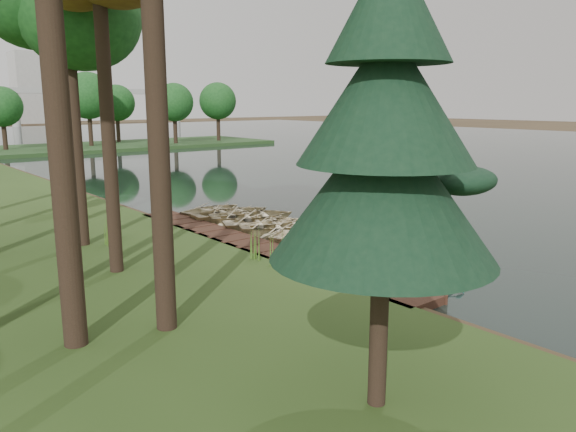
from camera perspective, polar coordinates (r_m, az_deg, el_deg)
ground at (r=22.19m, az=-0.10°, el=-3.00°), size 300.00×300.00×0.00m
water at (r=57.21m, az=10.58°, el=5.80°), size 130.00×200.00×0.05m
boardwalk at (r=21.21m, az=-3.45°, el=-3.29°), size 1.60×16.00×0.30m
peninsula at (r=70.24m, az=-21.51°, el=6.40°), size 50.00×14.00×0.45m
far_trees at (r=69.08m, az=-24.56°, el=11.25°), size 45.60×5.60×8.80m
building_a at (r=162.61m, az=-24.38°, el=11.77°), size 10.00×8.00×18.00m
rowboat_0 at (r=18.45m, az=14.44°, el=-5.14°), size 3.97×3.50×0.68m
rowboat_1 at (r=19.30m, az=10.78°, el=-4.12°), size 3.81×2.84×0.76m
rowboat_2 at (r=20.17m, az=8.47°, el=-3.56°), size 3.61×3.17×0.62m
rowboat_3 at (r=21.22m, az=5.84°, el=-2.49°), size 4.25×3.37×0.79m
rowboat_4 at (r=22.28m, az=3.74°, el=-1.74°), size 4.25×3.22×0.83m
rowboat_5 at (r=22.89m, az=1.59°, el=-1.43°), size 4.40×3.76×0.77m
rowboat_6 at (r=23.96m, az=-0.53°, el=-0.82°), size 4.52×3.99×0.78m
rowboat_7 at (r=24.63m, az=-2.41°, el=-0.52°), size 4.35×3.83×0.75m
rowboat_8 at (r=25.99m, az=-3.68°, el=0.18°), size 4.71×4.09×0.82m
rowboat_9 at (r=26.75m, az=-5.73°, el=0.46°), size 4.17×3.20×0.80m
rowboat_10 at (r=27.89m, az=-7.65°, el=0.74°), size 3.54×2.72×0.68m
stored_rowboat at (r=29.61m, az=-20.90°, el=1.22°), size 3.85×3.14×0.70m
tree_4 at (r=22.07m, az=-21.60°, el=19.22°), size 4.27×4.27×10.42m
pine_tree at (r=9.29m, az=9.86°, el=7.87°), size 3.80×3.80×7.76m
reeds_0 at (r=18.30m, az=-0.85°, el=-3.55°), size 0.60×0.60×1.02m
reeds_1 at (r=19.14m, az=-3.05°, el=-2.83°), size 0.60×0.60×1.05m
reeds_2 at (r=22.07m, az=-17.63°, el=-1.42°), size 0.60×0.60×1.05m
reeds_3 at (r=25.14m, az=-12.67°, el=0.16°), size 0.60×0.60×0.86m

